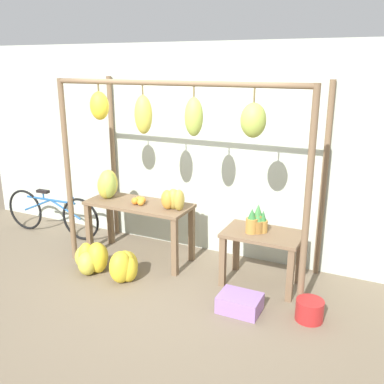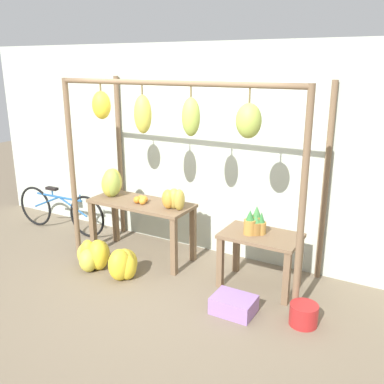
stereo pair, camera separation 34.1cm
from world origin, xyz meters
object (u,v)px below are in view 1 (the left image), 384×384
banana_pile_ground_right (125,266)px  parked_bicycle (52,213)px  banana_pile_ground_left (92,258)px  pineapple_cluster (257,222)px  banana_pile_on_table (107,185)px  fruit_crate_white (240,303)px  blue_bucket (310,310)px  orange_pile (139,201)px  papaya_pile (173,200)px

banana_pile_ground_right → parked_bicycle: parked_bicycle is taller
banana_pile_ground_right → banana_pile_ground_left: bearing=177.8°
pineapple_cluster → banana_pile_ground_right: (-1.44, -0.61, -0.60)m
pineapple_cluster → banana_pile_on_table: bearing=179.7°
fruit_crate_white → blue_bucket: size_ratio=1.55×
banana_pile_on_table → pineapple_cluster: size_ratio=1.20×
pineapple_cluster → banana_pile_ground_left: (-1.95, -0.59, -0.60)m
blue_bucket → pineapple_cluster: bearing=146.2°
orange_pile → fruit_crate_white: (1.62, -0.62, -0.74)m
parked_bicycle → blue_bucket: bearing=-8.9°
pineapple_cluster → papaya_pile: bearing=-178.2°
fruit_crate_white → parked_bicycle: size_ratio=0.26×
banana_pile_ground_right → papaya_pile: bearing=58.1°
banana_pile_ground_left → fruit_crate_white: size_ratio=1.26×
orange_pile → papaya_pile: 0.50m
banana_pile_on_table → banana_pile_ground_right: (0.66, -0.62, -0.79)m
orange_pile → blue_bucket: size_ratio=0.64×
pineapple_cluster → orange_pile: bearing=-178.8°
papaya_pile → parked_bicycle: bearing=175.7°
banana_pile_on_table → blue_bucket: 3.02m
parked_bicycle → banana_pile_ground_right: bearing=-22.1°
blue_bucket → parked_bicycle: 4.07m
banana_pile_ground_right → pineapple_cluster: bearing=23.0°
orange_pile → banana_pile_ground_right: bearing=-76.7°
papaya_pile → banana_pile_on_table: bearing=177.4°
banana_pile_ground_right → fruit_crate_white: size_ratio=1.05×
banana_pile_on_table → fruit_crate_white: banana_pile_on_table is taller
pineapple_cluster → fruit_crate_white: size_ratio=0.74×
orange_pile → banana_pile_ground_left: (-0.37, -0.56, -0.65)m
parked_bicycle → papaya_pile: papaya_pile is taller
fruit_crate_white → blue_bucket: blue_bucket is taller
pineapple_cluster → banana_pile_ground_left: bearing=-163.1°
orange_pile → papaya_pile: papaya_pile is taller
pineapple_cluster → parked_bicycle: 3.30m
banana_pile_on_table → papaya_pile: bearing=-2.6°
pineapple_cluster → banana_pile_ground_right: 1.67m
orange_pile → parked_bicycle: size_ratio=0.11×
banana_pile_on_table → orange_pile: banana_pile_on_table is taller
orange_pile → blue_bucket: orange_pile is taller
parked_bicycle → papaya_pile: size_ratio=4.84×
banana_pile_on_table → banana_pile_ground_left: size_ratio=0.70×
fruit_crate_white → banana_pile_on_table: bearing=162.8°
papaya_pile → fruit_crate_white: bearing=-28.8°
pineapple_cluster → blue_bucket: (0.75, -0.50, -0.67)m
orange_pile → blue_bucket: 2.48m
fruit_crate_white → papaya_pile: bearing=151.2°
fruit_crate_white → blue_bucket: 0.72m
fruit_crate_white → parked_bicycle: (-3.31, 0.78, 0.25)m
parked_bicycle → banana_pile_ground_left: bearing=-28.7°
fruit_crate_white → parked_bicycle: parked_bicycle is taller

